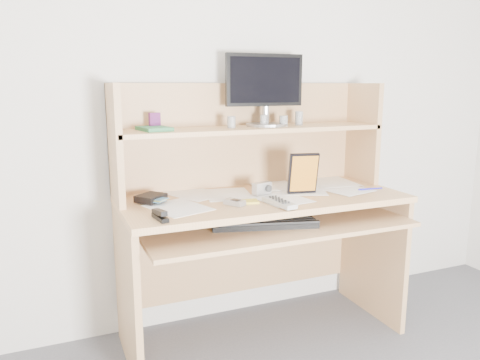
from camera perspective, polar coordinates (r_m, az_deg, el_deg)
name	(u,v)px	position (r m, az deg, el deg)	size (l,w,h in m)	color
back_wall	(239,93)	(2.55, -0.13, 10.60)	(3.60, 0.04, 2.50)	beige
desk	(257,203)	(2.40, 2.07, -2.87)	(1.40, 0.70, 1.30)	tan
paper_clutter	(264,196)	(2.32, 2.91, -1.92)	(1.32, 0.54, 0.01)	white
keyboard	(263,222)	(2.18, 2.88, -5.11)	(0.52, 0.29, 0.03)	black
tv_remote	(279,203)	(2.13, 4.79, -2.76)	(0.06, 0.20, 0.02)	#AAABA6
flip_phone	(235,201)	(2.14, -0.65, -2.62)	(0.05, 0.10, 0.02)	#A2A2A4
stapler	(160,214)	(1.93, -9.72, -4.14)	(0.03, 0.12, 0.04)	black
wallet	(151,198)	(2.23, -10.82, -2.15)	(0.13, 0.10, 0.03)	black
sticky_note_pad	(250,201)	(2.19, 1.26, -2.63)	(0.07, 0.07, 0.01)	yellow
digital_camera	(262,188)	(2.33, 2.68, -1.00)	(0.10, 0.04, 0.06)	#B9B9BB
game_case	(303,173)	(2.34, 7.70, 0.80)	(0.15, 0.02, 0.21)	black
blue_pen	(370,189)	(2.53, 15.61, -1.04)	(0.01, 0.01, 0.14)	#1B17B3
card_box	(155,121)	(2.30, -10.36, 7.09)	(0.06, 0.02, 0.08)	#9F2B15
shelf_book	(154,129)	(2.24, -10.43, 6.17)	(0.12, 0.17, 0.02)	#2D7146
chip_stack_a	(231,122)	(2.33, -1.07, 7.07)	(0.04, 0.04, 0.06)	black
chip_stack_b	(264,121)	(2.43, 2.92, 7.25)	(0.04, 0.04, 0.06)	white
chip_stack_c	(283,121)	(2.45, 5.32, 7.19)	(0.04, 0.04, 0.05)	black
chip_stack_d	(299,118)	(2.52, 7.19, 7.48)	(0.04, 0.04, 0.07)	white
monitor	(265,88)	(2.46, 3.06, 11.17)	(0.42, 0.21, 0.37)	#9A9B9F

